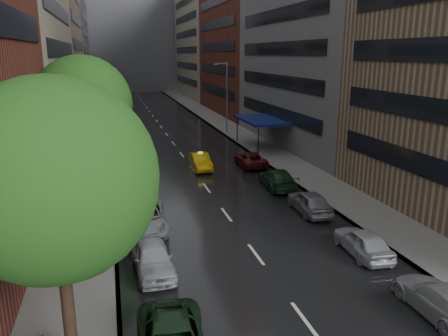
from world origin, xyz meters
The scene contains 15 objects.
road centered at (0.00, 50.00, 0.01)m, with size 14.00×140.00×0.01m, color black.
sidewalk_left centered at (-9.00, 50.00, 0.07)m, with size 4.00×140.00×0.15m, color gray.
sidewalk_right centered at (9.00, 50.00, 0.07)m, with size 4.00×140.00×0.15m, color gray.
buildings_left centered at (-15.00, 58.79, 15.99)m, with size 8.00×108.00×38.00m.
buildings_right centered at (15.00, 56.70, 15.03)m, with size 8.05×109.10×36.00m.
building_far centered at (0.00, 118.00, 16.00)m, with size 40.00×14.00×32.00m, color slate.
tree_near centered at (-8.60, 3.17, 6.64)m, with size 6.08×6.08×9.69m.
tree_mid centered at (-8.60, 20.06, 6.96)m, with size 6.37×6.37×10.16m.
tree_far centered at (-8.60, 31.21, 5.81)m, with size 5.33×5.33×8.49m.
taxi centered at (0.71, 27.80, 0.72)m, with size 1.52×4.37×1.44m, color #E0B40B.
parked_cars_left centered at (-5.40, 17.57, 0.75)m, with size 2.82×36.92×1.58m.
parked_cars_right centered at (5.40, 16.06, 0.71)m, with size 2.51×29.47×1.51m.
street_lamp_left centered at (-7.72, 30.00, 4.89)m, with size 1.74×0.22×9.00m.
street_lamp_right centered at (7.72, 45.00, 4.89)m, with size 1.74×0.22×9.00m.
awning centered at (8.98, 35.00, 3.13)m, with size 4.00×8.00×3.12m.
Camera 1 is at (-6.91, -9.85, 10.22)m, focal length 35.00 mm.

